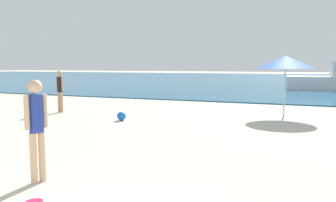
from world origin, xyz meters
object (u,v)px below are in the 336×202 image
at_px(person_distant, 60,89).
at_px(boat_near, 334,80).
at_px(frisbee, 34,202).
at_px(beach_ball, 121,116).
at_px(beach_umbrella, 285,62).
at_px(person_standing, 36,125).

xyz_separation_m(person_distant, boat_near, (11.25, 17.12, -0.16)).
bearing_deg(frisbee, boat_near, 77.17).
xyz_separation_m(beach_ball, beach_umbrella, (5.14, 3.17, 1.86)).
relative_size(boat_near, beach_umbrella, 2.83).
xyz_separation_m(boat_near, beach_umbrella, (-2.82, -14.81, 1.22)).
bearing_deg(person_distant, boat_near, -113.96).
xyz_separation_m(person_standing, beach_umbrella, (3.33, 9.07, 1.06)).
bearing_deg(person_standing, frisbee, -121.97).
distance_m(person_standing, person_distant, 8.46).
relative_size(person_standing, frisbee, 6.92).
bearing_deg(boat_near, person_distant, 51.85).
height_order(person_standing, beach_umbrella, beach_umbrella).
bearing_deg(beach_ball, frisbee, -70.25).
height_order(person_standing, person_distant, person_distant).
bearing_deg(beach_ball, beach_umbrella, 31.70).
distance_m(frisbee, beach_ball, 7.00).
bearing_deg(frisbee, beach_umbrella, 74.13).
bearing_deg(boat_near, beach_ball, 61.28).
bearing_deg(frisbee, person_standing, 128.51).
bearing_deg(beach_umbrella, person_distant, -164.62).
relative_size(person_standing, boat_near, 0.26).
height_order(person_distant, boat_near, boat_near).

